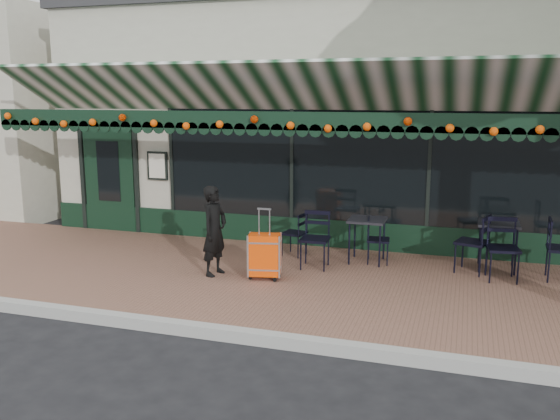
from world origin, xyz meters
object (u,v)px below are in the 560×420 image
(chair_b_right, at_px, (378,240))
(chair_a_left, at_px, (472,243))
(chair_b_front, at_px, (315,240))
(cafe_table_a, at_px, (499,227))
(cafe_table_b, at_px, (367,223))
(chair_a_front, at_px, (503,249))
(chair_b_left, at_px, (294,234))
(woman, at_px, (214,231))
(suitcase, at_px, (265,256))

(chair_b_right, bearing_deg, chair_a_left, -100.35)
(chair_b_right, bearing_deg, chair_b_front, 114.97)
(cafe_table_a, height_order, chair_b_right, cafe_table_a)
(cafe_table_b, height_order, chair_a_front, chair_a_front)
(cafe_table_b, bearing_deg, chair_b_left, 177.89)
(chair_b_right, relative_size, chair_b_front, 0.83)
(chair_b_left, distance_m, chair_b_right, 1.43)
(chair_a_left, height_order, chair_b_right, chair_a_left)
(cafe_table_b, height_order, chair_b_left, chair_b_left)
(woman, height_order, chair_b_front, woman)
(woman, height_order, suitcase, woman)
(cafe_table_a, relative_size, chair_b_left, 1.01)
(woman, bearing_deg, chair_a_left, -58.56)
(woman, relative_size, chair_b_right, 1.82)
(cafe_table_b, height_order, chair_b_right, chair_b_right)
(cafe_table_b, distance_m, chair_a_front, 2.10)
(woman, xyz_separation_m, cafe_table_b, (2.09, 1.38, -0.03))
(suitcase, bearing_deg, chair_b_right, 30.07)
(suitcase, height_order, chair_b_right, suitcase)
(woman, distance_m, cafe_table_a, 4.40)
(chair_a_left, height_order, chair_b_left, chair_a_left)
(chair_a_left, distance_m, chair_b_right, 1.45)
(chair_b_left, distance_m, chair_b_front, 0.81)
(woman, xyz_separation_m, chair_a_front, (4.15, 1.03, -0.22))
(woman, distance_m, suitcase, 0.86)
(cafe_table_b, bearing_deg, woman, -146.52)
(chair_a_front, bearing_deg, suitcase, -170.67)
(chair_b_front, bearing_deg, chair_a_front, 1.50)
(cafe_table_a, bearing_deg, cafe_table_b, -174.22)
(cafe_table_b, bearing_deg, chair_b_right, 1.74)
(cafe_table_a, height_order, cafe_table_b, cafe_table_a)
(chair_b_right, bearing_deg, cafe_table_a, -91.07)
(chair_a_left, height_order, chair_a_front, chair_a_front)
(chair_a_left, bearing_deg, cafe_table_a, 142.42)
(suitcase, distance_m, chair_b_front, 0.98)
(suitcase, xyz_separation_m, chair_a_left, (2.93, 1.29, 0.11))
(cafe_table_b, xyz_separation_m, chair_a_front, (2.06, -0.35, -0.18))
(woman, bearing_deg, chair_a_front, -64.03)
(chair_b_left, height_order, chair_b_front, chair_b_front)
(chair_a_left, bearing_deg, chair_b_right, -76.59)
(cafe_table_b, bearing_deg, cafe_table_a, 5.78)
(suitcase, xyz_separation_m, chair_b_front, (0.57, 0.79, 0.10))
(suitcase, bearing_deg, chair_b_front, 41.70)
(cafe_table_a, xyz_separation_m, chair_b_right, (-1.83, -0.20, -0.31))
(chair_a_front, relative_size, chair_b_right, 1.25)
(chair_a_left, bearing_deg, cafe_table_b, -76.04)
(woman, distance_m, chair_b_front, 1.60)
(woman, distance_m, cafe_table_b, 2.51)
(chair_b_front, bearing_deg, cafe_table_b, 35.05)
(chair_a_front, relative_size, chair_b_left, 1.24)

